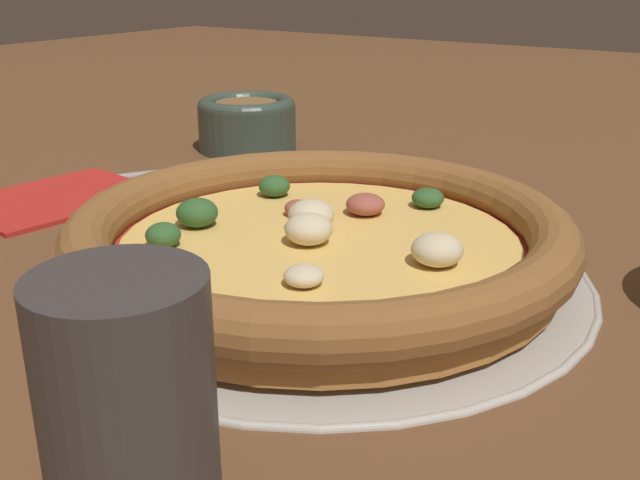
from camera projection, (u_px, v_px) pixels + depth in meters
name	position (u px, v px, depth m)	size (l,w,h in m)	color
ground_plane	(320.00, 276.00, 0.51)	(3.00, 3.00, 0.00)	brown
pizza_tray	(320.00, 271.00, 0.51)	(0.36, 0.36, 0.01)	#B7B2A8
pizza	(320.00, 237.00, 0.50)	(0.34, 0.34, 0.04)	#A86B33
bowl_far	(247.00, 122.00, 0.84)	(0.11, 0.11, 0.06)	#334238
drinking_cup	(129.00, 415.00, 0.26)	(0.06, 0.06, 0.10)	#383333
napkin	(57.00, 196.00, 0.67)	(0.17, 0.14, 0.01)	#B2231E
fork	(124.00, 175.00, 0.74)	(0.15, 0.10, 0.00)	#B7B7BC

